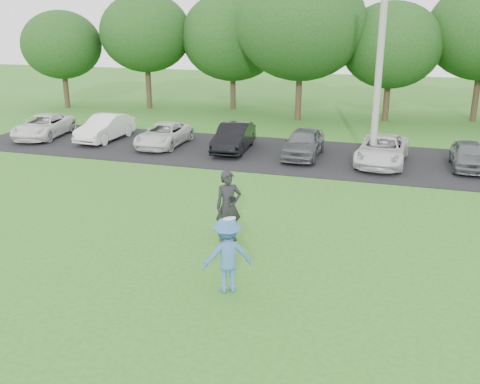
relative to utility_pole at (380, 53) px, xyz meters
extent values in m
plane|color=#2F7120|center=(-2.98, -12.56, -4.53)|extent=(100.00, 100.00, 0.00)
cube|color=black|center=(-2.98, 0.44, -4.52)|extent=(32.00, 6.50, 0.03)
cylinder|color=gray|center=(0.00, 0.00, 0.00)|extent=(0.28, 0.28, 9.07)
imported|color=#3B69A8|center=(-2.30, -12.18, -3.66)|extent=(1.30, 1.13, 1.74)
cylinder|color=white|center=(-2.16, -12.43, -2.69)|extent=(0.28, 0.27, 0.11)
imported|color=black|center=(-3.19, -9.45, -3.54)|extent=(0.86, 0.79, 1.98)
cube|color=black|center=(-3.01, -9.63, -3.25)|extent=(0.17, 0.16, 0.10)
imported|color=white|center=(-16.39, 0.30, -3.93)|extent=(2.56, 4.37, 1.14)
imported|color=white|center=(-13.01, 0.65, -3.88)|extent=(1.42, 3.82, 1.25)
imported|color=silver|center=(-9.71, 0.36, -3.97)|extent=(1.87, 3.89, 1.07)
imported|color=black|center=(-6.24, 0.45, -3.88)|extent=(1.60, 3.87, 1.24)
imported|color=#56575D|center=(-2.96, 0.23, -3.88)|extent=(1.49, 3.68, 1.25)
imported|color=silver|center=(0.38, 0.07, -3.92)|extent=(2.15, 4.27, 1.16)
imported|color=#5B5D63|center=(3.75, 0.37, -3.95)|extent=(1.36, 3.26, 1.10)
cylinder|color=#38281C|center=(-20.98, 9.04, -3.43)|extent=(0.36, 0.36, 2.20)
ellipsoid|color=#214C19|center=(-20.98, 9.04, -0.38)|extent=(5.20, 5.20, 4.42)
cylinder|color=#38281C|center=(-15.48, 10.44, -3.18)|extent=(0.36, 0.36, 2.70)
ellipsoid|color=#214C19|center=(-15.48, 10.44, 0.39)|extent=(5.94, 5.94, 5.05)
cylinder|color=#38281C|center=(-9.98, 11.84, -3.43)|extent=(0.36, 0.36, 2.20)
ellipsoid|color=#214C19|center=(-9.98, 11.84, 0.17)|extent=(6.68, 6.68, 5.68)
cylinder|color=#38281C|center=(-4.98, 9.04, -3.18)|extent=(0.36, 0.36, 2.70)
ellipsoid|color=#214C19|center=(-4.98, 9.04, 0.95)|extent=(7.42, 7.42, 6.31)
cylinder|color=#38281C|center=(0.02, 10.44, -3.43)|extent=(0.36, 0.36, 2.20)
ellipsoid|color=#214C19|center=(0.02, 10.44, -0.17)|extent=(5.76, 5.76, 4.90)
cylinder|color=#38281C|center=(5.02, 11.84, -3.18)|extent=(0.36, 0.36, 2.70)
camera|label=1|loc=(1.17, -22.37, 1.32)|focal=40.00mm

